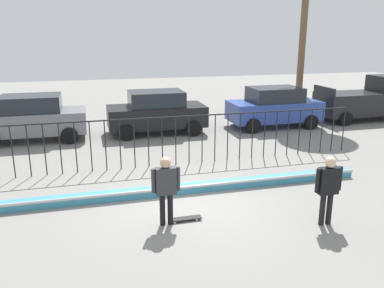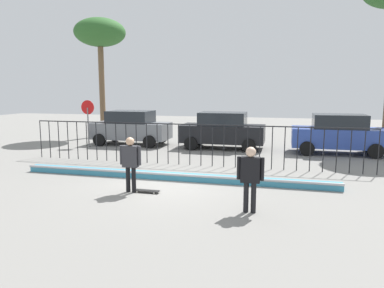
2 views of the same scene
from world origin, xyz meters
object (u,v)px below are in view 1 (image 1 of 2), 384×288
at_px(skateboard, 185,218).
at_px(parked_car_gray, 32,118).
at_px(skateboarder, 166,185).
at_px(parked_car_black, 156,112).
at_px(parked_car_blue, 274,107).
at_px(pickup_truck, 367,100).
at_px(camera_operator, 328,185).

bearing_deg(skateboard, parked_car_gray, 103.40).
distance_m(skateboarder, parked_car_black, 8.85).
xyz_separation_m(skateboarder, skateboard, (0.46, 0.06, -0.94)).
height_order(parked_car_black, parked_car_blue, same).
xyz_separation_m(skateboard, parked_car_blue, (6.47, 8.49, 0.91)).
bearing_deg(pickup_truck, skateboarder, -148.50).
bearing_deg(parked_car_blue, pickup_truck, 3.28).
relative_size(camera_operator, parked_car_gray, 0.39).
bearing_deg(parked_car_black, skateboarder, -94.20).
relative_size(skateboard, parked_car_blue, 0.19).
xyz_separation_m(skateboard, pickup_truck, (11.80, 8.74, 0.98)).
distance_m(skateboard, parked_car_black, 8.78).
bearing_deg(camera_operator, parked_car_gray, -19.54).
bearing_deg(parked_car_gray, skateboard, -59.56).
bearing_deg(skateboard, parked_car_black, 71.46).
height_order(parked_car_gray, parked_car_blue, same).
bearing_deg(pickup_truck, skateboard, -147.64).
xyz_separation_m(camera_operator, parked_car_gray, (-7.52, 9.79, -0.03)).
bearing_deg(pickup_truck, parked_car_black, 176.07).
bearing_deg(skateboard, camera_operator, -30.75).
height_order(skateboard, pickup_truck, pickup_truck).
xyz_separation_m(skateboard, parked_car_gray, (-4.37, 8.79, 0.91)).
relative_size(parked_car_black, parked_car_blue, 1.00).
xyz_separation_m(skateboarder, camera_operator, (3.62, -0.94, -0.00)).
bearing_deg(parked_car_blue, parked_car_black, 178.50).
distance_m(parked_car_blue, pickup_truck, 5.34).
bearing_deg(skateboarder, parked_car_black, 101.30).
bearing_deg(parked_car_black, parked_car_gray, -176.78).
bearing_deg(skateboard, skateboarder, 174.68).
bearing_deg(skateboarder, camera_operator, 5.14).
bearing_deg(parked_car_gray, pickup_truck, 3.82).
xyz_separation_m(skateboarder, parked_car_blue, (6.93, 8.55, -0.03)).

